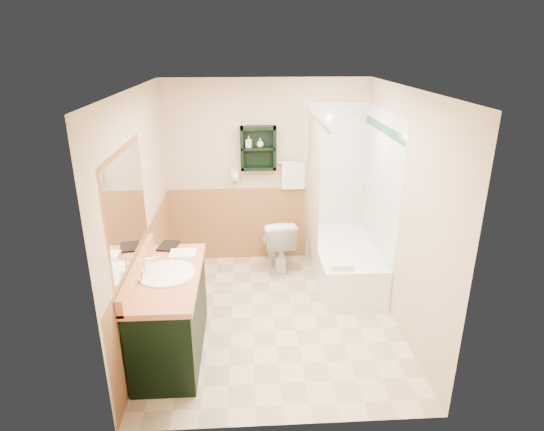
{
  "coord_description": "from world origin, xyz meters",
  "views": [
    {
      "loc": [
        -0.26,
        -4.22,
        2.79
      ],
      "look_at": [
        0.0,
        0.2,
        1.1
      ],
      "focal_mm": 30.0,
      "sensor_mm": 36.0,
      "label": 1
    }
  ],
  "objects_px": {
    "hair_dryer": "(235,175)",
    "bathtub": "(343,262)",
    "wall_shelf": "(258,148)",
    "vanity_book": "(159,235)",
    "vanity": "(171,314)",
    "toilet": "(277,243)",
    "soap_bottle_b": "(260,144)",
    "soap_bottle_a": "(249,145)"
  },
  "relations": [
    {
      "from": "toilet",
      "to": "soap_bottle_a",
      "type": "relative_size",
      "value": 5.04
    },
    {
      "from": "bathtub",
      "to": "toilet",
      "type": "distance_m",
      "value": 0.89
    },
    {
      "from": "vanity",
      "to": "vanity_book",
      "type": "distance_m",
      "value": 0.83
    },
    {
      "from": "vanity_book",
      "to": "wall_shelf",
      "type": "bearing_deg",
      "value": 61.98
    },
    {
      "from": "vanity",
      "to": "toilet",
      "type": "height_order",
      "value": "vanity"
    },
    {
      "from": "toilet",
      "to": "vanity_book",
      "type": "distance_m",
      "value": 1.77
    },
    {
      "from": "hair_dryer",
      "to": "vanity",
      "type": "height_order",
      "value": "hair_dryer"
    },
    {
      "from": "hair_dryer",
      "to": "vanity",
      "type": "bearing_deg",
      "value": -106.91
    },
    {
      "from": "wall_shelf",
      "to": "vanity_book",
      "type": "bearing_deg",
      "value": -128.66
    },
    {
      "from": "vanity",
      "to": "soap_bottle_b",
      "type": "bearing_deg",
      "value": 64.5
    },
    {
      "from": "wall_shelf",
      "to": "bathtub",
      "type": "height_order",
      "value": "wall_shelf"
    },
    {
      "from": "bathtub",
      "to": "soap_bottle_b",
      "type": "height_order",
      "value": "soap_bottle_b"
    },
    {
      "from": "bathtub",
      "to": "toilet",
      "type": "bearing_deg",
      "value": 155.63
    },
    {
      "from": "wall_shelf",
      "to": "vanity",
      "type": "bearing_deg",
      "value": -114.85
    },
    {
      "from": "bathtub",
      "to": "soap_bottle_b",
      "type": "bearing_deg",
      "value": 148.35
    },
    {
      "from": "wall_shelf",
      "to": "soap_bottle_a",
      "type": "xyz_separation_m",
      "value": [
        -0.12,
        -0.01,
        0.05
      ]
    },
    {
      "from": "toilet",
      "to": "vanity_book",
      "type": "relative_size",
      "value": 2.88
    },
    {
      "from": "toilet",
      "to": "wall_shelf",
      "type": "bearing_deg",
      "value": -55.7
    },
    {
      "from": "hair_dryer",
      "to": "soap_bottle_a",
      "type": "bearing_deg",
      "value": -9.32
    },
    {
      "from": "vanity",
      "to": "toilet",
      "type": "relative_size",
      "value": 1.83
    },
    {
      "from": "bathtub",
      "to": "vanity",
      "type": "bearing_deg",
      "value": -145.7
    },
    {
      "from": "vanity",
      "to": "soap_bottle_a",
      "type": "height_order",
      "value": "soap_bottle_a"
    },
    {
      "from": "soap_bottle_b",
      "to": "soap_bottle_a",
      "type": "bearing_deg",
      "value": 180.0
    },
    {
      "from": "hair_dryer",
      "to": "bathtub",
      "type": "xyz_separation_m",
      "value": [
        1.33,
        -0.65,
        -0.96
      ]
    },
    {
      "from": "wall_shelf",
      "to": "vanity",
      "type": "xyz_separation_m",
      "value": [
        -0.89,
        -1.93,
        -1.13
      ]
    },
    {
      "from": "soap_bottle_a",
      "to": "wall_shelf",
      "type": "bearing_deg",
      "value": 2.44
    },
    {
      "from": "soap_bottle_b",
      "to": "hair_dryer",
      "type": "bearing_deg",
      "value": 174.71
    },
    {
      "from": "vanity_book",
      "to": "soap_bottle_b",
      "type": "distance_m",
      "value": 1.83
    },
    {
      "from": "wall_shelf",
      "to": "vanity",
      "type": "relative_size",
      "value": 0.42
    },
    {
      "from": "wall_shelf",
      "to": "vanity",
      "type": "distance_m",
      "value": 2.41
    },
    {
      "from": "soap_bottle_a",
      "to": "bathtub",
      "type": "bearing_deg",
      "value": -28.38
    },
    {
      "from": "vanity",
      "to": "soap_bottle_a",
      "type": "relative_size",
      "value": 9.25
    },
    {
      "from": "bathtub",
      "to": "vanity_book",
      "type": "distance_m",
      "value": 2.31
    },
    {
      "from": "wall_shelf",
      "to": "toilet",
      "type": "height_order",
      "value": "wall_shelf"
    },
    {
      "from": "hair_dryer",
      "to": "bathtub",
      "type": "bearing_deg",
      "value": -26.03
    },
    {
      "from": "vanity",
      "to": "wall_shelf",
      "type": "bearing_deg",
      "value": 65.15
    },
    {
      "from": "wall_shelf",
      "to": "vanity_book",
      "type": "distance_m",
      "value": 1.8
    },
    {
      "from": "wall_shelf",
      "to": "hair_dryer",
      "type": "height_order",
      "value": "wall_shelf"
    },
    {
      "from": "toilet",
      "to": "soap_bottle_b",
      "type": "bearing_deg",
      "value": -58.4
    },
    {
      "from": "bathtub",
      "to": "soap_bottle_a",
      "type": "height_order",
      "value": "soap_bottle_a"
    },
    {
      "from": "vanity",
      "to": "toilet",
      "type": "xyz_separation_m",
      "value": [
        1.11,
        1.67,
        -0.07
      ]
    },
    {
      "from": "wall_shelf",
      "to": "vanity_book",
      "type": "height_order",
      "value": "wall_shelf"
    }
  ]
}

